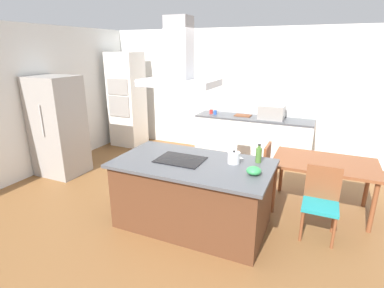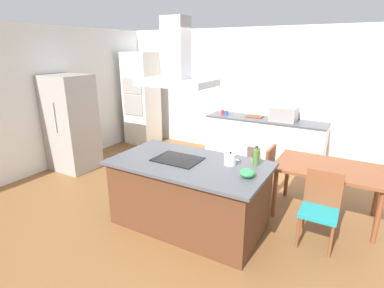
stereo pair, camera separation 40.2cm
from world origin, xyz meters
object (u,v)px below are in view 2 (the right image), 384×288
object	(u,v)px
chair_at_left_end	(263,170)
chair_facing_island	(321,204)
olive_oil_bottle	(256,157)
tea_kettle	(230,159)
coffee_mug_blue	(227,113)
cooktop	(178,159)
wall_oven_stack	(142,99)
mixing_bowl	(247,173)
range_hood	(176,64)
refrigerator	(71,123)
coffee_mug_red	(223,112)
cutting_board	(254,117)
countertop_microwave	(283,114)
dining_table	(329,172)

from	to	relation	value
chair_at_left_end	chair_facing_island	bearing A→B (deg)	-36.01
olive_oil_bottle	chair_at_left_end	distance (m)	0.95
tea_kettle	coffee_mug_blue	size ratio (longest dim) A/B	2.34
cooktop	tea_kettle	bearing A→B (deg)	15.44
wall_oven_stack	chair_facing_island	distance (m)	4.99
mixing_bowl	range_hood	size ratio (longest dim) A/B	0.19
chair_at_left_end	chair_facing_island	size ratio (longest dim) A/B	1.00
wall_oven_stack	refrigerator	size ratio (longest dim) A/B	1.21
tea_kettle	chair_at_left_end	xyz separation A→B (m)	(0.15, 0.95, -0.46)
refrigerator	chair_at_left_end	distance (m)	3.67
coffee_mug_red	range_hood	size ratio (longest dim) A/B	0.10
olive_oil_bottle	coffee_mug_blue	xyz separation A→B (m)	(-1.49, 2.51, -0.06)
mixing_bowl	cutting_board	xyz separation A→B (m)	(-0.92, 3.00, -0.04)
cutting_board	wall_oven_stack	world-z (taller)	wall_oven_stack
olive_oil_bottle	countertop_microwave	world-z (taller)	countertop_microwave
wall_oven_stack	chair_facing_island	xyz separation A→B (m)	(4.45, -2.18, -0.59)
tea_kettle	coffee_mug_red	world-z (taller)	tea_kettle
cooktop	coffee_mug_red	world-z (taller)	coffee_mug_red
chair_facing_island	cooktop	bearing A→B (deg)	-164.79
wall_oven_stack	chair_at_left_end	xyz separation A→B (m)	(3.53, -1.51, -0.59)
mixing_bowl	wall_oven_stack	distance (m)	4.59
countertop_microwave	coffee_mug_blue	world-z (taller)	countertop_microwave
coffee_mug_red	coffee_mug_blue	size ratio (longest dim) A/B	1.00
mixing_bowl	coffee_mug_red	bearing A→B (deg)	118.91
cooktop	coffee_mug_blue	bearing A→B (deg)	100.97
tea_kettle	olive_oil_bottle	size ratio (longest dim) A/B	0.88
olive_oil_bottle	refrigerator	distance (m)	3.76
wall_oven_stack	dining_table	size ratio (longest dim) A/B	1.57
countertop_microwave	dining_table	world-z (taller)	countertop_microwave
cooktop	mixing_bowl	world-z (taller)	mixing_bowl
dining_table	olive_oil_bottle	bearing A→B (deg)	-134.48
cutting_board	chair_at_left_end	xyz separation A→B (m)	(0.76, -1.80, -0.40)
chair_facing_island	tea_kettle	bearing A→B (deg)	-164.93
tea_kettle	refrigerator	world-z (taller)	refrigerator
mixing_bowl	chair_facing_island	xyz separation A→B (m)	(0.75, 0.54, -0.44)
cooktop	chair_facing_island	size ratio (longest dim) A/B	0.67
cooktop	coffee_mug_red	bearing A→B (deg)	102.85
wall_oven_stack	range_hood	bearing A→B (deg)	-44.14
chair_at_left_end	chair_facing_island	xyz separation A→B (m)	(0.92, -0.67, 0.00)
olive_oil_bottle	cooktop	bearing A→B (deg)	-160.43
range_hood	mixing_bowl	bearing A→B (deg)	-4.34
wall_oven_stack	chair_at_left_end	size ratio (longest dim) A/B	2.47
coffee_mug_blue	range_hood	world-z (taller)	range_hood
olive_oil_bottle	mixing_bowl	xyz separation A→B (m)	(0.03, -0.41, -0.05)
olive_oil_bottle	coffee_mug_blue	bearing A→B (deg)	120.68
mixing_bowl	refrigerator	distance (m)	3.84
coffee_mug_red	chair_facing_island	bearing A→B (deg)	-45.30
wall_oven_stack	refrigerator	distance (m)	2.05
coffee_mug_red	chair_at_left_end	world-z (taller)	coffee_mug_red
tea_kettle	refrigerator	distance (m)	3.49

